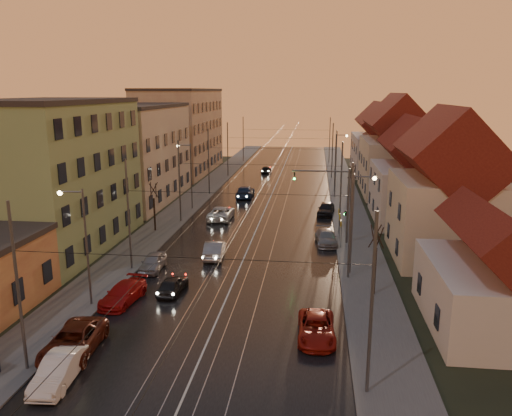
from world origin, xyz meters
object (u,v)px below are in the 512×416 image
at_px(street_lamp_3, 338,155).
at_px(driving_car_0, 173,285).
at_px(driving_car_4, 266,170).
at_px(parked_left_2, 123,293).
at_px(parked_right_0, 316,328).
at_px(driving_car_2, 221,213).
at_px(parked_right_1, 326,237).
at_px(street_lamp_1, 356,214).
at_px(driving_car_3, 245,192).
at_px(traffic_light_mast, 337,196).
at_px(parked_left_0, 59,370).
at_px(parked_right_2, 326,209).
at_px(street_lamp_2, 189,170).
at_px(driving_car_1, 214,249).
at_px(parked_left_3, 153,262).
at_px(street_lamp_0, 81,236).
at_px(parked_left_1, 73,341).

relative_size(street_lamp_3, driving_car_0, 2.20).
xyz_separation_m(driving_car_4, parked_left_2, (-4.30, -55.44, 0.02)).
height_order(parked_left_2, parked_right_0, parked_left_2).
bearing_deg(driving_car_2, parked_right_1, 145.83).
xyz_separation_m(street_lamp_1, parked_right_0, (-2.90, -10.75, -4.24)).
bearing_deg(driving_car_4, driving_car_3, 91.21).
distance_m(driving_car_0, driving_car_2, 20.95).
xyz_separation_m(traffic_light_mast, driving_car_2, (-12.42, 7.73, -3.86)).
relative_size(driving_car_0, parked_left_0, 0.87).
distance_m(driving_car_4, parked_right_2, 30.60).
relative_size(street_lamp_2, driving_car_1, 1.80).
relative_size(street_lamp_3, parked_left_3, 2.06).
relative_size(parked_left_3, parked_right_2, 0.91).
distance_m(street_lamp_2, parked_left_3, 21.41).
distance_m(traffic_light_mast, parked_right_1, 4.06).
height_order(street_lamp_1, driving_car_1, street_lamp_1).
height_order(parked_right_0, parked_right_1, parked_right_1).
relative_size(driving_car_3, parked_left_3, 1.39).
distance_m(driving_car_1, parked_left_2, 10.91).
height_order(street_lamp_3, traffic_light_mast, street_lamp_3).
relative_size(traffic_light_mast, driving_car_4, 1.92).
bearing_deg(street_lamp_2, parked_left_2, -85.30).
relative_size(driving_car_0, parked_right_0, 0.79).
bearing_deg(parked_right_2, traffic_light_mast, -78.34).
bearing_deg(street_lamp_2, driving_car_2, -42.39).
bearing_deg(street_lamp_3, street_lamp_2, -138.69).
height_order(driving_car_0, parked_right_1, parked_right_1).
distance_m(street_lamp_0, parked_left_2, 4.85).
relative_size(parked_left_0, parked_right_2, 0.97).
bearing_deg(parked_left_0, parked_left_3, 87.65).
height_order(driving_car_3, parked_right_1, driving_car_3).
height_order(parked_left_3, parked_right_2, parked_right_2).
distance_m(parked_left_3, parked_right_0, 16.38).
distance_m(driving_car_2, parked_left_0, 32.63).
distance_m(street_lamp_0, driving_car_1, 13.29).
relative_size(driving_car_0, driving_car_4, 0.97).
bearing_deg(parked_left_2, parked_right_2, 69.55).
bearing_deg(parked_left_1, parked_right_2, 63.09).
height_order(traffic_light_mast, driving_car_3, traffic_light_mast).
distance_m(street_lamp_2, parked_right_1, 20.70).
xyz_separation_m(driving_car_3, parked_right_1, (10.49, -19.94, -0.13)).
bearing_deg(street_lamp_1, street_lamp_0, -156.28).
relative_size(street_lamp_2, parked_left_1, 1.52).
bearing_deg(parked_right_2, parked_left_2, -110.15).
distance_m(traffic_light_mast, driving_car_0, 18.28).
bearing_deg(traffic_light_mast, street_lamp_0, -136.90).
xyz_separation_m(driving_car_3, parked_left_1, (-3.60, -41.82, -0.05)).
bearing_deg(street_lamp_2, traffic_light_mast, -35.07).
bearing_deg(traffic_light_mast, driving_car_4, 104.71).
distance_m(parked_left_2, parked_right_0, 13.53).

